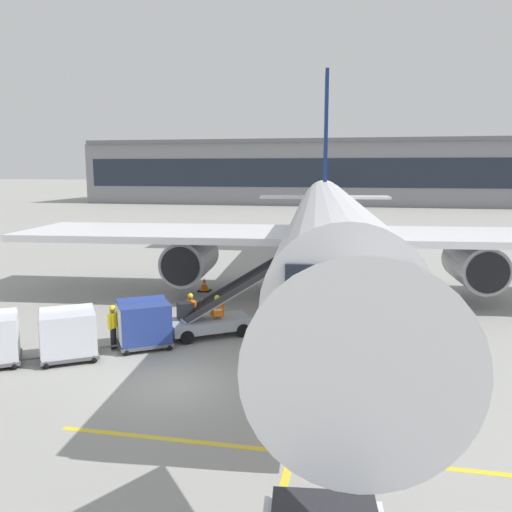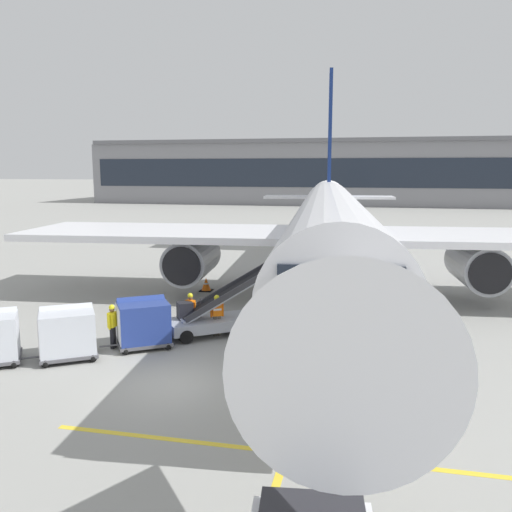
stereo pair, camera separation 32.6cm
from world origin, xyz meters
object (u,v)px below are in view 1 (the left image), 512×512
ground_crew_by_loader (113,324)px  baggage_cart_lead (144,322)px  baggage_cart_second (68,333)px  ground_crew_by_carts (191,311)px  belt_loader (215,314)px  ground_crew_marshaller (217,313)px  safety_cone_engine_keepout (204,285)px  parked_airplane (329,227)px

ground_crew_by_loader → baggage_cart_lead: bearing=21.2°
baggage_cart_second → ground_crew_by_carts: (3.40, 3.86, -0.00)m
belt_loader → ground_crew_marshaller: size_ratio=2.88×
ground_crew_by_carts → safety_cone_engine_keepout: 7.92m
belt_loader → ground_crew_by_carts: (-1.04, -0.08, 0.11)m
ground_crew_marshaller → safety_cone_engine_keepout: 8.35m
belt_loader → baggage_cart_lead: 3.11m
baggage_cart_second → ground_crew_by_loader: bearing=52.3°
parked_airplane → ground_crew_marshaller: parked_airplane is taller
ground_crew_by_loader → safety_cone_engine_keepout: size_ratio=2.28×
parked_airplane → ground_crew_by_carts: size_ratio=24.89×
parked_airplane → baggage_cart_lead: (-6.45, -9.81, -2.85)m
belt_loader → safety_cone_engine_keepout: belt_loader is taller
parked_airplane → ground_crew_marshaller: 9.27m
ground_crew_by_carts → ground_crew_by_loader: bearing=-133.2°
baggage_cart_second → ground_crew_marshaller: 5.94m
baggage_cart_lead → ground_crew_by_loader: (-1.08, -0.42, -0.00)m
belt_loader → baggage_cart_second: (-4.44, -3.94, 0.11)m
baggage_cart_second → ground_crew_marshaller: size_ratio=1.56×
ground_crew_by_loader → safety_cone_engine_keepout: ground_crew_by_loader is taller
baggage_cart_lead → ground_crew_by_carts: 2.39m
ground_crew_by_loader → ground_crew_marshaller: same height
ground_crew_marshaller → safety_cone_engine_keepout: ground_crew_marshaller is taller
baggage_cart_lead → ground_crew_by_loader: size_ratio=1.56×
belt_loader → ground_crew_by_loader: belt_loader is taller
baggage_cart_second → ground_crew_marshaller: bearing=39.4°
parked_airplane → belt_loader: size_ratio=8.65×
ground_crew_marshaller → parked_airplane: bearing=62.9°
baggage_cart_second → belt_loader: bearing=41.6°
parked_airplane → baggage_cart_second: parked_airplane is taller
baggage_cart_lead → baggage_cart_second: 2.82m
ground_crew_by_loader → baggage_cart_second: bearing=-127.7°
baggage_cart_second → ground_crew_by_carts: size_ratio=1.56×
parked_airplane → ground_crew_by_loader: bearing=-126.4°
ground_crew_by_loader → ground_crew_by_carts: bearing=46.8°
belt_loader → ground_crew_marshaller: bearing=-48.0°
baggage_cart_lead → ground_crew_marshaller: bearing=38.8°
baggage_cart_lead → safety_cone_engine_keepout: baggage_cart_lead is taller
baggage_cart_second → ground_crew_marshaller: (4.59, 3.77, -0.00)m
baggage_cart_lead → belt_loader: bearing=43.0°
ground_crew_by_carts → safety_cone_engine_keepout: bearing=102.9°
ground_crew_by_loader → ground_crew_marshaller: bearing=34.1°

